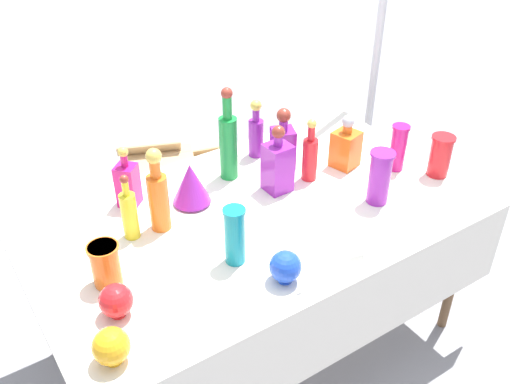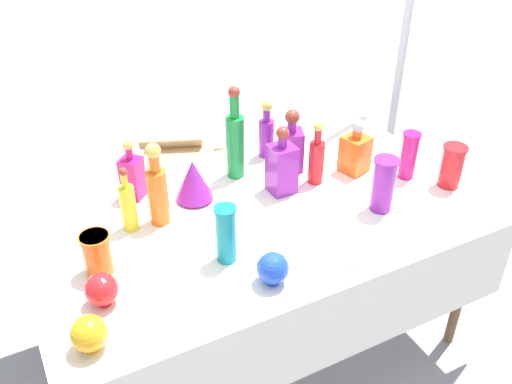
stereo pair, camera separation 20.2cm
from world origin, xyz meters
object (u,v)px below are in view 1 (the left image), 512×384
object	(u,v)px
tall_bottle_0	(228,142)
tall_bottle_4	(256,133)
tall_bottle_2	(310,156)
slender_vase_0	(235,234)
slender_vase_4	(440,155)
canopy_pole	(380,31)
slender_vase_1	(105,263)
fluted_vase_0	(191,183)
square_decanter_3	(283,144)
cardboard_box_behind_right	(162,188)
tall_bottle_1	(129,213)
tall_bottle_3	(158,195)
round_bowl_2	(111,346)
square_decanter_1	(128,183)
round_bowl_1	(116,300)
cardboard_box_behind_left	(202,186)
square_decanter_2	(346,146)
round_bowl_0	(285,267)
square_decanter_0	(278,165)
slender_vase_2	(380,176)
slender_vase_3	(398,146)

from	to	relation	value
tall_bottle_0	tall_bottle_4	world-z (taller)	tall_bottle_0
tall_bottle_0	tall_bottle_2	world-z (taller)	tall_bottle_0
tall_bottle_0	slender_vase_0	distance (m)	0.58
slender_vase_4	canopy_pole	world-z (taller)	canopy_pole
tall_bottle_2	slender_vase_1	size ratio (longest dim) A/B	1.80
fluted_vase_0	square_decanter_3	bearing A→B (deg)	3.86
cardboard_box_behind_right	canopy_pole	size ratio (longest dim) A/B	0.20
tall_bottle_1	tall_bottle_3	size ratio (longest dim) A/B	0.78
tall_bottle_4	slender_vase_0	distance (m)	0.78
slender_vase_4	round_bowl_2	size ratio (longest dim) A/B	1.58
tall_bottle_0	round_bowl_2	world-z (taller)	tall_bottle_0
square_decanter_1	round_bowl_1	size ratio (longest dim) A/B	2.25
cardboard_box_behind_left	canopy_pole	world-z (taller)	canopy_pole
square_decanter_1	slender_vase_4	xyz separation A→B (m)	(1.26, -0.55, -0.00)
square_decanter_2	round_bowl_0	world-z (taller)	square_decanter_2
tall_bottle_3	slender_vase_4	world-z (taller)	tall_bottle_3
tall_bottle_1	square_decanter_0	bearing A→B (deg)	-3.49
square_decanter_0	slender_vase_1	distance (m)	0.85
tall_bottle_4	square_decanter_2	world-z (taller)	tall_bottle_4
tall_bottle_2	square_decanter_3	world-z (taller)	same
tall_bottle_3	round_bowl_2	distance (m)	0.67
tall_bottle_2	square_decanter_2	size ratio (longest dim) A/B	1.15
tall_bottle_1	tall_bottle_4	size ratio (longest dim) A/B	0.98
fluted_vase_0	round_bowl_1	distance (m)	0.67
slender_vase_2	canopy_pole	xyz separation A→B (m)	(0.75, 0.83, 0.24)
square_decanter_2	cardboard_box_behind_right	distance (m)	1.39
square_decanter_2	tall_bottle_4	bearing A→B (deg)	133.32
tall_bottle_4	canopy_pole	distance (m)	1.02
square_decanter_2	round_bowl_2	world-z (taller)	square_decanter_2
square_decanter_3	slender_vase_3	world-z (taller)	square_decanter_3
round_bowl_1	slender_vase_0	bearing A→B (deg)	2.24
tall_bottle_3	square_decanter_1	distance (m)	0.23
tall_bottle_0	round_bowl_2	bearing A→B (deg)	-139.86
tall_bottle_1	round_bowl_2	distance (m)	0.61
square_decanter_2	round_bowl_1	size ratio (longest dim) A/B	2.12
square_decanter_1	round_bowl_0	xyz separation A→B (m)	(0.27, -0.74, -0.04)
tall_bottle_1	tall_bottle_2	distance (m)	0.83
slender_vase_1	fluted_vase_0	distance (m)	0.55
canopy_pole	tall_bottle_3	bearing A→B (deg)	-162.66
square_decanter_1	tall_bottle_0	bearing A→B (deg)	-5.50
square_decanter_1	round_bowl_0	distance (m)	0.79
cardboard_box_behind_right	tall_bottle_3	bearing A→B (deg)	-112.89
fluted_vase_0	round_bowl_1	xyz separation A→B (m)	(-0.51, -0.43, -0.04)
slender_vase_0	slender_vase_1	world-z (taller)	slender_vase_0
slender_vase_2	slender_vase_4	world-z (taller)	slender_vase_2
cardboard_box_behind_left	round_bowl_2	bearing A→B (deg)	-125.96
tall_bottle_4	fluted_vase_0	size ratio (longest dim) A/B	1.51
slender_vase_3	round_bowl_2	distance (m)	1.54
fluted_vase_0	round_bowl_2	world-z (taller)	fluted_vase_0
fluted_vase_0	cardboard_box_behind_right	bearing A→B (deg)	74.61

